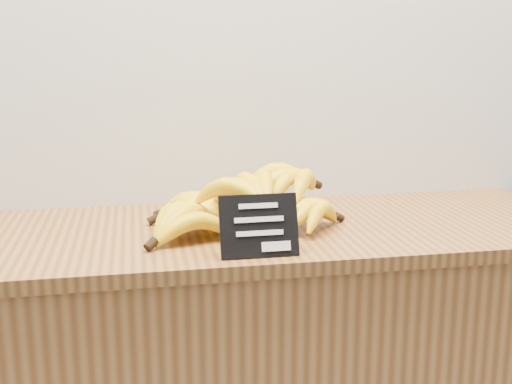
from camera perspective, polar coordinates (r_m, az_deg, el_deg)
name	(u,v)px	position (r m, az deg, el deg)	size (l,w,h in m)	color
counter_top	(252,232)	(1.47, -0.36, -3.57)	(1.55, 0.54, 0.03)	brown
chalkboard_sign	(259,226)	(1.24, 0.28, -3.04)	(0.15, 0.01, 0.12)	black
banana_pile	(238,204)	(1.45, -1.64, -1.07)	(0.50, 0.35, 0.13)	yellow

